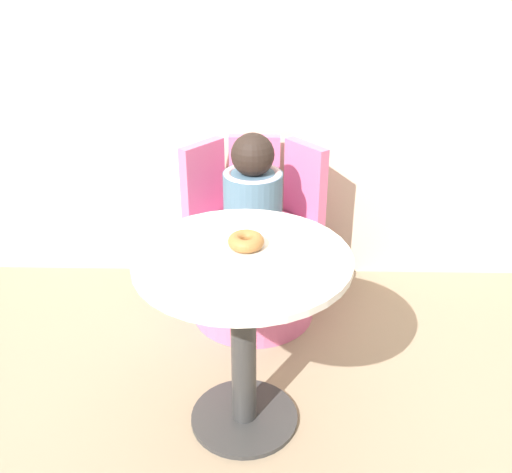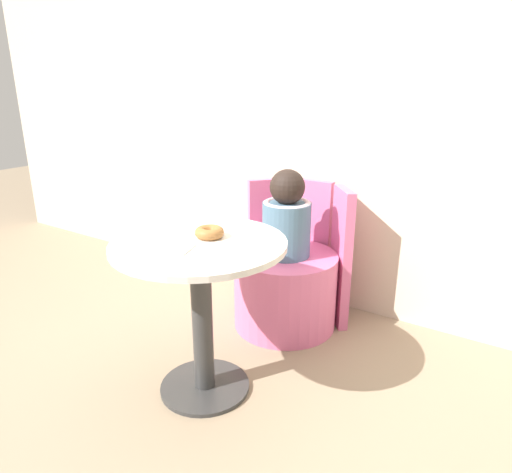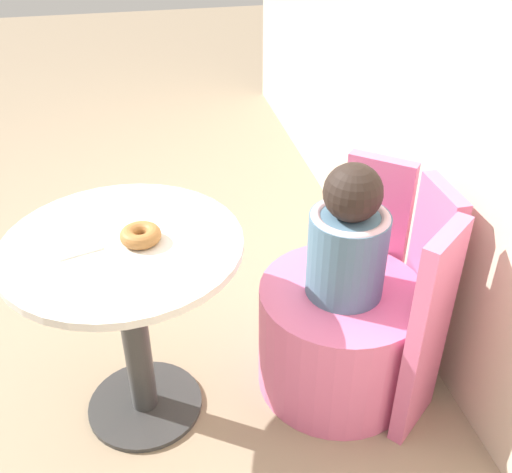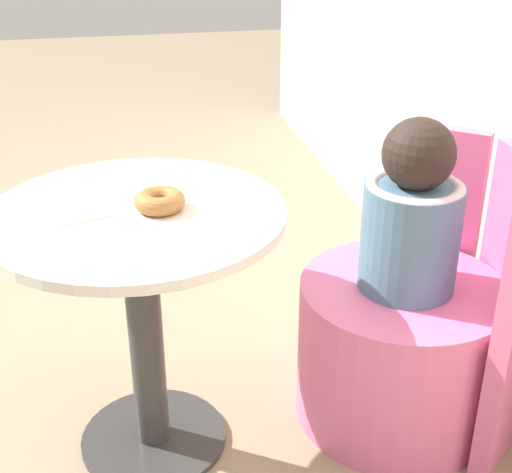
# 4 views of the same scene
# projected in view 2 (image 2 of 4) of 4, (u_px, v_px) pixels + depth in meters

# --- Properties ---
(ground_plane) EXTENTS (12.00, 12.00, 0.00)m
(ground_plane) POSITION_uv_depth(u_px,v_px,m) (211.00, 395.00, 1.98)
(ground_plane) COLOR gray
(back_wall) EXTENTS (6.00, 0.06, 2.40)m
(back_wall) POSITION_uv_depth(u_px,v_px,m) (333.00, 99.00, 2.49)
(back_wall) COLOR beige
(back_wall) RESTS_ON ground_plane
(round_table) EXTENTS (0.70, 0.70, 0.69)m
(round_table) POSITION_uv_depth(u_px,v_px,m) (201.00, 284.00, 1.86)
(round_table) COLOR #333333
(round_table) RESTS_ON ground_plane
(tub_chair) EXTENTS (0.56, 0.56, 0.41)m
(tub_chair) POSITION_uv_depth(u_px,v_px,m) (285.00, 290.00, 2.50)
(tub_chair) COLOR #DB6693
(tub_chair) RESTS_ON ground_plane
(booth_backrest) EXTENTS (0.66, 0.24, 0.76)m
(booth_backrest) POSITION_uv_depth(u_px,v_px,m) (306.00, 248.00, 2.62)
(booth_backrest) COLOR #DB6693
(booth_backrest) RESTS_ON ground_plane
(child_figure) EXTENTS (0.25, 0.25, 0.46)m
(child_figure) POSITION_uv_depth(u_px,v_px,m) (287.00, 218.00, 2.36)
(child_figure) COLOR slate
(child_figure) RESTS_ON tub_chair
(donut) EXTENTS (0.12, 0.12, 0.04)m
(donut) POSITION_uv_depth(u_px,v_px,m) (209.00, 232.00, 1.84)
(donut) COLOR #9E6633
(donut) RESTS_ON round_table
(paper_napkin) EXTENTS (0.15, 0.15, 0.01)m
(paper_napkin) POSITION_uv_depth(u_px,v_px,m) (174.00, 249.00, 1.71)
(paper_napkin) COLOR white
(paper_napkin) RESTS_ON round_table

